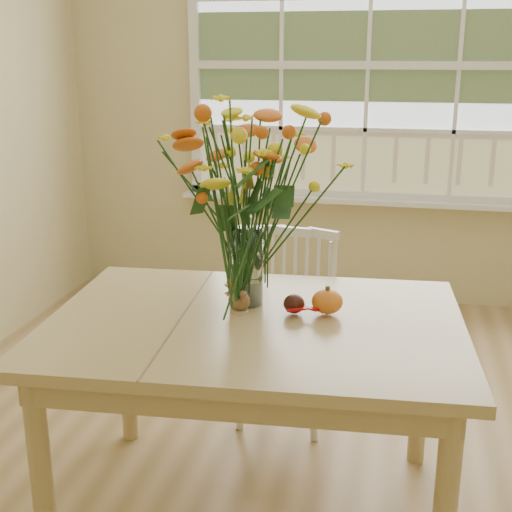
# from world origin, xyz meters

# --- Properties ---
(floor) EXTENTS (4.00, 4.50, 0.01)m
(floor) POSITION_xyz_m (0.00, 0.00, -0.01)
(floor) COLOR #9C7D4B
(floor) RESTS_ON ground
(wall_back) EXTENTS (4.00, 0.02, 2.70)m
(wall_back) POSITION_xyz_m (0.00, 2.25, 1.35)
(wall_back) COLOR beige
(wall_back) RESTS_ON floor
(window) EXTENTS (2.42, 0.12, 1.74)m
(window) POSITION_xyz_m (0.00, 2.21, 1.53)
(window) COLOR silver
(window) RESTS_ON wall_back
(dining_table) EXTENTS (1.47, 1.10, 0.75)m
(dining_table) POSITION_xyz_m (-0.21, -0.15, 0.66)
(dining_table) COLOR tan
(dining_table) RESTS_ON floor
(windsor_chair) EXTENTS (0.42, 0.41, 0.85)m
(windsor_chair) POSITION_xyz_m (-0.21, 0.60, 0.48)
(windsor_chair) COLOR white
(windsor_chair) RESTS_ON floor
(flower_vase) EXTENTS (0.58, 0.58, 0.68)m
(flower_vase) POSITION_xyz_m (-0.28, 0.00, 1.17)
(flower_vase) COLOR white
(flower_vase) RESTS_ON dining_table
(pumpkin) EXTENTS (0.11, 0.11, 0.08)m
(pumpkin) POSITION_xyz_m (0.02, -0.05, 0.80)
(pumpkin) COLOR #E35B1A
(pumpkin) RESTS_ON dining_table
(turkey_figurine) EXTENTS (0.09, 0.08, 0.10)m
(turkey_figurine) POSITION_xyz_m (-0.28, -0.10, 0.79)
(turkey_figurine) COLOR #CCB78C
(turkey_figurine) RESTS_ON dining_table
(dark_gourd) EXTENTS (0.13, 0.07, 0.07)m
(dark_gourd) POSITION_xyz_m (-0.09, -0.07, 0.79)
(dark_gourd) COLOR #38160F
(dark_gourd) RESTS_ON dining_table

